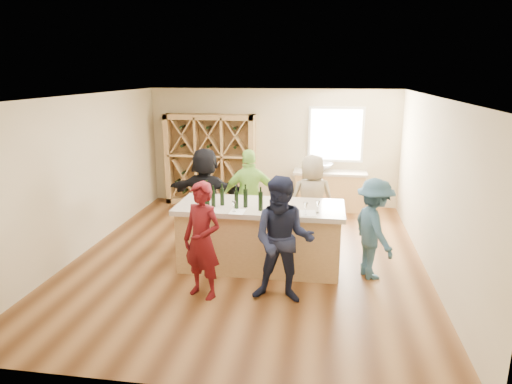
# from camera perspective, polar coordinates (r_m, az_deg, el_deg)

# --- Properties ---
(floor) EXTENTS (6.00, 7.00, 0.10)m
(floor) POSITION_cam_1_polar(r_m,az_deg,el_deg) (8.18, -0.92, -8.49)
(floor) COLOR brown
(floor) RESTS_ON ground
(ceiling) EXTENTS (6.00, 7.00, 0.10)m
(ceiling) POSITION_cam_1_polar(r_m,az_deg,el_deg) (7.52, -1.01, 12.26)
(ceiling) COLOR white
(ceiling) RESTS_ON ground
(wall_back) EXTENTS (6.00, 0.10, 2.80)m
(wall_back) POSITION_cam_1_polar(r_m,az_deg,el_deg) (11.17, 2.12, 5.62)
(wall_back) COLOR beige
(wall_back) RESTS_ON ground
(wall_front) EXTENTS (6.00, 0.10, 2.80)m
(wall_front) POSITION_cam_1_polar(r_m,az_deg,el_deg) (4.43, -8.81, -9.14)
(wall_front) COLOR beige
(wall_front) RESTS_ON ground
(wall_left) EXTENTS (0.10, 7.00, 2.80)m
(wall_left) POSITION_cam_1_polar(r_m,az_deg,el_deg) (8.75, -21.06, 2.05)
(wall_left) COLOR beige
(wall_left) RESTS_ON ground
(wall_right) EXTENTS (0.10, 7.00, 2.80)m
(wall_right) POSITION_cam_1_polar(r_m,az_deg,el_deg) (7.82, 21.65, 0.56)
(wall_right) COLOR beige
(wall_right) RESTS_ON ground
(window_frame) EXTENTS (1.30, 0.06, 1.30)m
(window_frame) POSITION_cam_1_polar(r_m,az_deg,el_deg) (10.97, 9.96, 7.09)
(window_frame) COLOR white
(window_frame) RESTS_ON wall_back
(window_pane) EXTENTS (1.18, 0.01, 1.18)m
(window_pane) POSITION_cam_1_polar(r_m,az_deg,el_deg) (10.93, 9.96, 7.06)
(window_pane) COLOR white
(window_pane) RESTS_ON wall_back
(wine_rack) EXTENTS (2.20, 0.45, 2.20)m
(wine_rack) POSITION_cam_1_polar(r_m,az_deg,el_deg) (11.22, -5.71, 4.04)
(wine_rack) COLOR tan
(wine_rack) RESTS_ON floor
(back_counter_base) EXTENTS (1.60, 0.58, 0.86)m
(back_counter_base) POSITION_cam_1_polar(r_m,az_deg,el_deg) (10.95, 9.15, 0.07)
(back_counter_base) COLOR tan
(back_counter_base) RESTS_ON floor
(back_counter_top) EXTENTS (1.70, 0.62, 0.06)m
(back_counter_top) POSITION_cam_1_polar(r_m,az_deg,el_deg) (10.85, 9.25, 2.42)
(back_counter_top) COLOR #C2B29F
(back_counter_top) RESTS_ON back_counter_base
(sink) EXTENTS (0.54, 0.54, 0.19)m
(sink) POSITION_cam_1_polar(r_m,az_deg,el_deg) (10.82, 8.21, 3.09)
(sink) COLOR silver
(sink) RESTS_ON back_counter_top
(faucet) EXTENTS (0.02, 0.02, 0.30)m
(faucet) POSITION_cam_1_polar(r_m,az_deg,el_deg) (10.99, 8.24, 3.57)
(faucet) COLOR silver
(faucet) RESTS_ON back_counter_top
(tasting_counter_base) EXTENTS (2.60, 1.00, 1.00)m
(tasting_counter_base) POSITION_cam_1_polar(r_m,az_deg,el_deg) (7.62, 0.51, -5.81)
(tasting_counter_base) COLOR tan
(tasting_counter_base) RESTS_ON floor
(tasting_counter_top) EXTENTS (2.72, 1.12, 0.08)m
(tasting_counter_top) POSITION_cam_1_polar(r_m,az_deg,el_deg) (7.45, 0.52, -1.92)
(tasting_counter_top) COLOR #C2B29F
(tasting_counter_top) RESTS_ON tasting_counter_base
(wine_bottle_a) EXTENTS (0.10, 0.10, 0.33)m
(wine_bottle_a) POSITION_cam_1_polar(r_m,az_deg,el_deg) (7.45, -6.15, -0.36)
(wine_bottle_a) COLOR black
(wine_bottle_a) RESTS_ON tasting_counter_top
(wine_bottle_b) EXTENTS (0.08, 0.08, 0.27)m
(wine_bottle_b) POSITION_cam_1_polar(r_m,az_deg,el_deg) (7.34, -5.36, -0.81)
(wine_bottle_b) COLOR black
(wine_bottle_b) RESTS_ON tasting_counter_top
(wine_bottle_c) EXTENTS (0.07, 0.07, 0.28)m
(wine_bottle_c) POSITION_cam_1_polar(r_m,az_deg,el_deg) (7.41, -4.25, -0.61)
(wine_bottle_c) COLOR black
(wine_bottle_c) RESTS_ON tasting_counter_top
(wine_bottle_d) EXTENTS (0.08, 0.08, 0.27)m
(wine_bottle_d) POSITION_cam_1_polar(r_m,az_deg,el_deg) (7.21, -2.47, -1.05)
(wine_bottle_d) COLOR black
(wine_bottle_d) RESTS_ON tasting_counter_top
(wine_bottle_e) EXTENTS (0.08, 0.08, 0.30)m
(wine_bottle_e) POSITION_cam_1_polar(r_m,az_deg,el_deg) (7.28, -1.32, -0.78)
(wine_bottle_e) COLOR black
(wine_bottle_e) RESTS_ON tasting_counter_top
(wine_glass_a) EXTENTS (0.07, 0.07, 0.17)m
(wine_glass_a) POSITION_cam_1_polar(r_m,az_deg,el_deg) (7.05, -2.77, -1.84)
(wine_glass_a) COLOR white
(wine_glass_a) RESTS_ON tasting_counter_top
(wine_glass_c) EXTENTS (0.08, 0.08, 0.20)m
(wine_glass_c) POSITION_cam_1_polar(r_m,az_deg,el_deg) (6.93, 6.19, -2.10)
(wine_glass_c) COLOR white
(wine_glass_c) RESTS_ON tasting_counter_top
(wine_glass_d) EXTENTS (0.08, 0.08, 0.18)m
(wine_glass_d) POSITION_cam_1_polar(r_m,az_deg,el_deg) (7.19, 3.73, -1.50)
(wine_glass_d) COLOR white
(wine_glass_d) RESTS_ON tasting_counter_top
(wine_glass_e) EXTENTS (0.09, 0.09, 0.19)m
(wine_glass_e) POSITION_cam_1_polar(r_m,az_deg,el_deg) (7.06, 7.72, -1.85)
(wine_glass_e) COLOR white
(wine_glass_e) RESTS_ON tasting_counter_top
(tasting_menu_a) EXTENTS (0.23, 0.31, 0.00)m
(tasting_menu_a) POSITION_cam_1_polar(r_m,az_deg,el_deg) (7.09, -2.35, -2.46)
(tasting_menu_a) COLOR white
(tasting_menu_a) RESTS_ON tasting_counter_top
(tasting_menu_b) EXTENTS (0.34, 0.39, 0.00)m
(tasting_menu_b) POSITION_cam_1_polar(r_m,az_deg,el_deg) (7.04, 2.21, -2.58)
(tasting_menu_b) COLOR white
(tasting_menu_b) RESTS_ON tasting_counter_top
(tasting_menu_c) EXTENTS (0.28, 0.36, 0.00)m
(tasting_menu_c) POSITION_cam_1_polar(r_m,az_deg,el_deg) (7.05, 6.53, -2.63)
(tasting_menu_c) COLOR white
(tasting_menu_c) RESTS_ON tasting_counter_top
(person_near_left) EXTENTS (0.75, 0.66, 1.71)m
(person_near_left) POSITION_cam_1_polar(r_m,az_deg,el_deg) (6.58, -6.74, -6.05)
(person_near_left) COLOR #590F14
(person_near_left) RESTS_ON floor
(person_near_right) EXTENTS (0.90, 0.52, 1.82)m
(person_near_right) POSITION_cam_1_polar(r_m,az_deg,el_deg) (6.39, 3.41, -6.05)
(person_near_right) COLOR #191E38
(person_near_right) RESTS_ON floor
(person_server) EXTENTS (0.82, 1.14, 1.61)m
(person_server) POSITION_cam_1_polar(r_m,az_deg,el_deg) (7.38, 14.51, -4.49)
(person_server) COLOR #335972
(person_server) RESTS_ON floor
(person_far_mid) EXTENTS (1.17, 0.82, 1.80)m
(person_far_mid) POSITION_cam_1_polar(r_m,az_deg,el_deg) (8.61, -0.76, -0.57)
(person_far_mid) COLOR #8CC64C
(person_far_mid) RESTS_ON floor
(person_far_right) EXTENTS (0.95, 0.74, 1.72)m
(person_far_right) POSITION_cam_1_polar(r_m,az_deg,el_deg) (8.57, 6.98, -1.03)
(person_far_right) COLOR gray
(person_far_right) RESTS_ON floor
(person_far_left) EXTENTS (1.75, 0.88, 1.80)m
(person_far_left) POSITION_cam_1_polar(r_m,az_deg,el_deg) (8.83, -6.29, -0.25)
(person_far_left) COLOR black
(person_far_left) RESTS_ON floor
(wine_bottle_f) EXTENTS (0.07, 0.07, 0.30)m
(wine_bottle_f) POSITION_cam_1_polar(r_m,az_deg,el_deg) (7.10, 0.58, -1.16)
(wine_bottle_f) COLOR black
(wine_bottle_f) RESTS_ON tasting_counter_top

